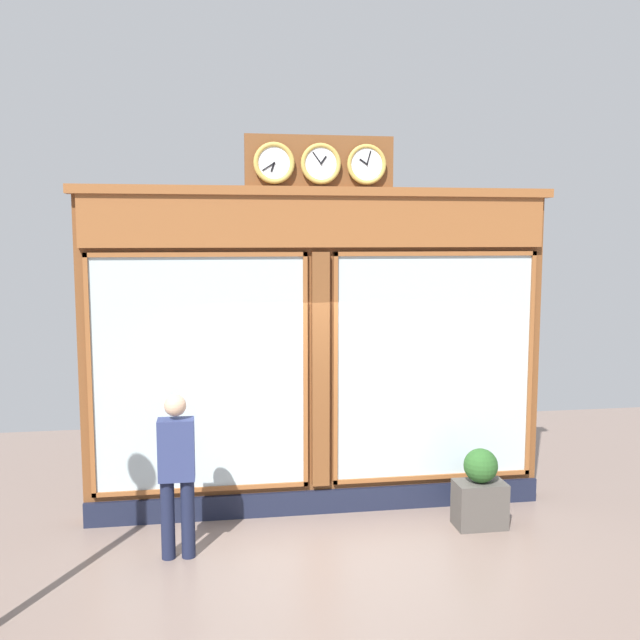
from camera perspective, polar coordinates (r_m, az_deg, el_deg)
The scene contains 4 objects.
shop_facade at distance 8.30m, azimuth -0.13°, elevation -2.40°, with size 5.48×0.42×4.36m.
pedestrian at distance 7.41m, azimuth -11.42°, elevation -11.62°, with size 0.36×0.22×1.69m.
planter_box at distance 8.42m, azimuth 12.69°, elevation -14.22°, with size 0.56×0.36×0.52m, color #4C4742.
planter_shrub at distance 8.27m, azimuth 12.77°, elevation -11.32°, with size 0.38×0.38×0.38m, color #285623.
Camera 1 is at (1.24, 7.97, 3.24)m, focal length 39.90 mm.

